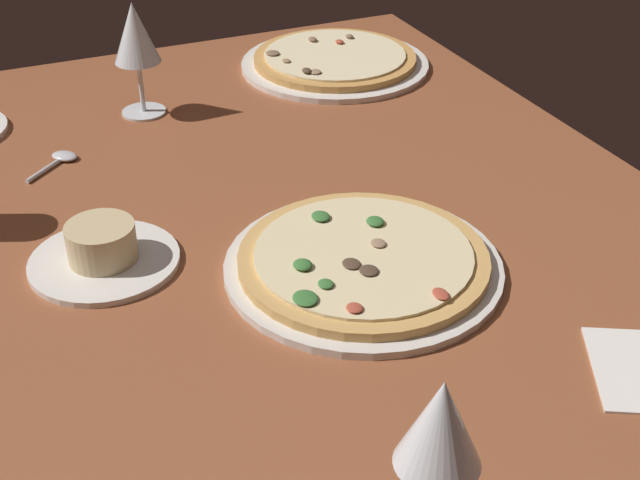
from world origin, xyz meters
TOP-DOWN VIEW (x-y plane):
  - dining_table at (0.00, 0.00)cm, footprint 150.00×110.00cm
  - pizza_main at (-7.73, -7.75)cm, footprint 33.14×33.14cm
  - pizza_side at (52.62, -31.60)cm, footprint 33.79×33.79cm
  - ramekin_on_saucer at (5.97, 20.07)cm, footprint 18.05×18.05cm
  - wine_glass_far at (-44.20, 3.93)cm, footprint 6.92×6.92cm
  - wine_glass_near at (46.91, 4.93)cm, footprint 7.21×7.21cm
  - spoon at (34.89, 20.40)cm, footprint 8.19×8.74cm

SIDE VIEW (x-z plane):
  - dining_table at x=0.00cm, z-range 0.00..4.00cm
  - spoon at x=34.89cm, z-range 3.96..4.96cm
  - pizza_side at x=52.62cm, z-range 3.48..6.88cm
  - pizza_main at x=-7.73cm, z-range 3.55..6.87cm
  - ramekin_on_saucer at x=5.97cm, z-range 3.18..8.57cm
  - wine_glass_far at x=-44.20cm, z-range 7.41..23.84cm
  - wine_glass_near at x=46.91cm, z-range 7.76..25.93cm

